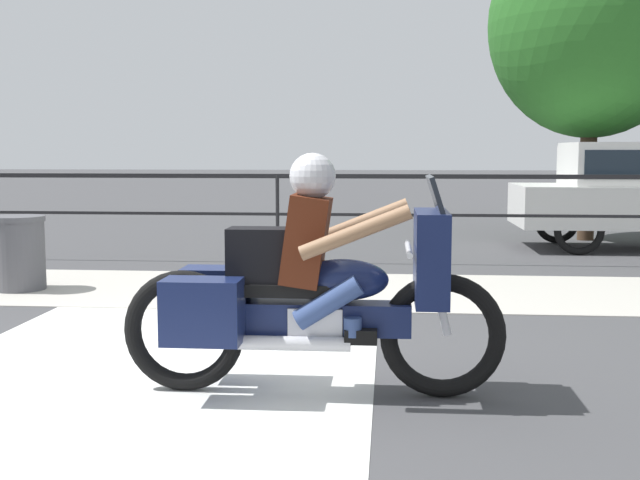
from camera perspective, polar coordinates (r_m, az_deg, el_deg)
name	(u,v)px	position (r m, az deg, el deg)	size (l,w,h in m)	color
ground_plane	(169,373)	(5.78, -10.71, -9.24)	(120.00, 120.00, 0.00)	#424244
sidewalk_band	(251,289)	(9.02, -4.90, -3.49)	(44.00, 2.40, 0.01)	#B7B2A8
crosswalk_band	(139,380)	(5.63, -12.72, -9.66)	(3.17, 6.00, 0.01)	silver
fence_railing	(277,193)	(11.03, -3.05, 3.36)	(36.00, 0.05, 1.23)	black
motorcycle	(309,288)	(5.06, -0.80, -3.46)	(2.44, 0.76, 1.53)	black
trash_bin	(18,253)	(9.48, -20.66, -0.87)	(0.60, 0.60, 0.83)	#515156
tree_behind_sign	(593,24)	(14.79, 18.84, 14.33)	(3.50, 3.50, 5.62)	#473323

